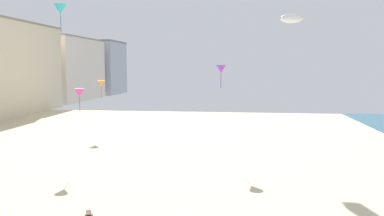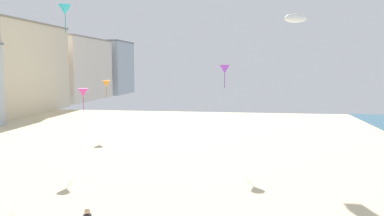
{
  "view_description": "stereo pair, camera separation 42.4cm",
  "coord_description": "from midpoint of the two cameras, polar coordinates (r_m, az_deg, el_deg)",
  "views": [
    {
      "loc": [
        9.57,
        -1.36,
        7.51
      ],
      "look_at": [
        7.32,
        17.32,
        5.41
      ],
      "focal_mm": 35.32,
      "sensor_mm": 36.0,
      "label": 1
    },
    {
      "loc": [
        9.99,
        -1.3,
        7.51
      ],
      "look_at": [
        7.32,
        17.32,
        5.41
      ],
      "focal_mm": 35.32,
      "sensor_mm": 36.0,
      "label": 2
    }
  ],
  "objects": [
    {
      "name": "kite_purple_delta",
      "position": [
        32.51,
        5.32,
        5.86
      ],
      "size": [
        0.88,
        0.88,
        2.0
      ],
      "color": "purple"
    },
    {
      "name": "boardwalk_hotel_furthest",
      "position": [
        105.9,
        -12.82,
        5.96
      ],
      "size": [
        12.15,
        14.17,
        14.14
      ],
      "color": "#ADB7C1",
      "rests_on": "ground"
    },
    {
      "name": "boardwalk_hotel_far",
      "position": [
        67.93,
        -25.79,
        5.46
      ],
      "size": [
        11.45,
        19.45,
        14.39
      ],
      "color": "beige",
      "rests_on": "ground"
    },
    {
      "name": "boardwalk_hotel_distant",
      "position": [
        88.24,
        -17.29,
        5.63
      ],
      "size": [
        10.25,
        21.66,
        13.67
      ],
      "color": "silver",
      "rests_on": "ground"
    },
    {
      "name": "kite_white_parafoil",
      "position": [
        32.93,
        15.77,
        12.93
      ],
      "size": [
        1.88,
        0.52,
        0.73
      ],
      "color": "white"
    },
    {
      "name": "kite_cyan_delta",
      "position": [
        34.71,
        -18.3,
        13.92
      ],
      "size": [
        1.03,
        1.03,
        2.34
      ],
      "color": "#2DB7CC"
    },
    {
      "name": "kite_orange_delta",
      "position": [
        43.6,
        -12.53,
        3.63
      ],
      "size": [
        0.89,
        0.89,
        2.01
      ],
      "color": "orange"
    },
    {
      "name": "kite_magenta_delta_2",
      "position": [
        30.79,
        -15.74,
        2.26
      ],
      "size": [
        0.8,
        0.8,
        1.81
      ],
      "color": "#DB3D9E"
    }
  ]
}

